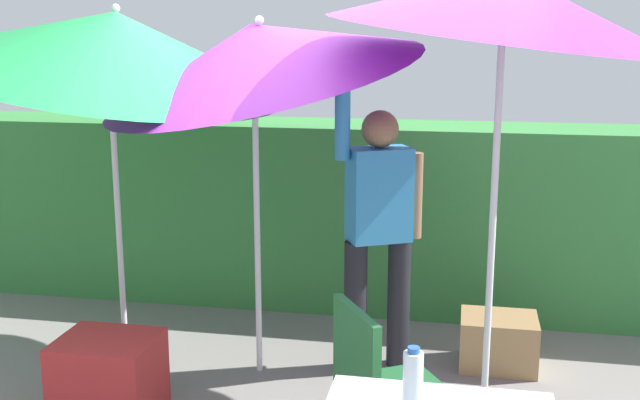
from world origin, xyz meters
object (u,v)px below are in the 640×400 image
at_px(crate_cardboard, 498,342).
at_px(person_vendor, 378,221).
at_px(umbrella_yellow, 505,4).
at_px(bottle_water, 413,382).
at_px(umbrella_orange, 113,44).
at_px(cooler_box, 109,377).
at_px(umbrella_rainbow, 257,53).
at_px(chair_plastic, 382,387).

bearing_deg(crate_cardboard, person_vendor, -168.02).
relative_size(umbrella_yellow, bottle_water, 10.28).
xyz_separation_m(umbrella_orange, crate_cardboard, (2.29, 0.35, -1.81)).
bearing_deg(crate_cardboard, cooler_box, -153.56).
xyz_separation_m(umbrella_rainbow, bottle_water, (1.03, -1.80, -1.05)).
bearing_deg(chair_plastic, crate_cardboard, 69.00).
xyz_separation_m(crate_cardboard, bottle_water, (-0.39, -2.17, 0.72)).
height_order(person_vendor, chair_plastic, person_vendor).
height_order(chair_plastic, bottle_water, bottle_water).
bearing_deg(crate_cardboard, umbrella_yellow, -97.38).
bearing_deg(bottle_water, cooler_box, 146.54).
height_order(umbrella_orange, chair_plastic, umbrella_orange).
height_order(umbrella_rainbow, bottle_water, umbrella_rainbow).
distance_m(person_vendor, bottle_water, 2.04).
bearing_deg(chair_plastic, bottle_water, -75.82).
height_order(cooler_box, bottle_water, bottle_water).
bearing_deg(person_vendor, umbrella_orange, -173.10).
bearing_deg(umbrella_orange, crate_cardboard, 8.56).
relative_size(umbrella_rainbow, cooler_box, 4.62).
relative_size(umbrella_orange, cooler_box, 4.66).
distance_m(umbrella_yellow, chair_plastic, 1.90).
distance_m(chair_plastic, cooler_box, 1.61).
distance_m(umbrella_orange, crate_cardboard, 2.94).
height_order(crate_cardboard, bottle_water, bottle_water).
relative_size(umbrella_orange, crate_cardboard, 5.20).
relative_size(umbrella_yellow, chair_plastic, 2.77).
relative_size(person_vendor, bottle_water, 7.83).
xyz_separation_m(person_vendor, cooler_box, (-1.35, -0.88, -0.71)).
bearing_deg(bottle_water, person_vendor, 99.96).
bearing_deg(bottle_water, umbrella_yellow, 78.51).
height_order(umbrella_orange, person_vendor, umbrella_orange).
bearing_deg(person_vendor, umbrella_rainbow, -162.73).
distance_m(umbrella_yellow, person_vendor, 1.50).
height_order(umbrella_yellow, bottle_water, umbrella_yellow).
xyz_separation_m(chair_plastic, cooler_box, (-1.53, 0.43, -0.29)).
xyz_separation_m(umbrella_orange, umbrella_yellow, (2.20, -0.34, 0.20)).
bearing_deg(person_vendor, chair_plastic, -82.32).
xyz_separation_m(cooler_box, bottle_water, (1.70, -1.12, 0.66)).
relative_size(umbrella_rainbow, bottle_water, 10.03).
bearing_deg(chair_plastic, umbrella_yellow, 58.70).
distance_m(person_vendor, cooler_box, 1.76).
height_order(umbrella_yellow, chair_plastic, umbrella_yellow).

